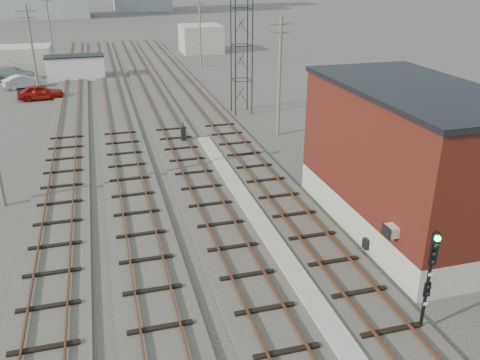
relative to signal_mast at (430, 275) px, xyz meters
name	(u,v)px	position (x,y,z in m)	size (l,w,h in m)	color
ground	(150,67)	(-3.70, 55.46, -2.44)	(320.00, 320.00, 0.00)	#282621
track_right	(200,103)	(-1.20, 34.46, -2.33)	(3.20, 90.00, 0.39)	#332D28
track_mid_right	(159,106)	(-5.20, 34.46, -2.33)	(3.20, 90.00, 0.39)	#332D28
track_mid_left	(115,109)	(-9.20, 34.46, -2.33)	(3.20, 90.00, 0.39)	#332D28
track_left	(70,112)	(-13.20, 34.46, -2.33)	(3.20, 90.00, 0.39)	#332D28
platform_curb	(259,222)	(-3.20, 9.46, -2.31)	(0.90, 28.00, 0.26)	gray
brick_building	(409,159)	(3.80, 7.46, 1.19)	(6.54, 12.20, 7.22)	gray
lattice_tower	(242,27)	(1.80, 30.46, 5.06)	(1.60, 1.60, 15.00)	black
utility_pole_left_b	(33,51)	(-16.20, 40.46, 2.36)	(1.80, 0.24, 9.00)	#595147
utility_pole_left_c	(49,24)	(-16.20, 65.46, 2.36)	(1.80, 0.24, 9.00)	#595147
utility_pole_right_a	(280,74)	(2.80, 23.46, 2.36)	(1.80, 0.24, 9.00)	#595147
utility_pole_right_b	(200,29)	(2.80, 53.46, 2.36)	(1.80, 0.24, 9.00)	#595147
shed_left	(18,60)	(-19.70, 55.46, -0.84)	(8.00, 5.00, 3.20)	gray
shed_right	(201,39)	(5.30, 65.46, -0.44)	(6.00, 6.00, 4.00)	gray
signal_mast	(430,275)	(0.00, 0.00, 0.00)	(0.40, 0.41, 4.13)	gray
switch_stand	(183,134)	(-4.70, 23.54, -1.74)	(0.35, 0.35, 1.47)	black
site_trailer	(75,67)	(-12.83, 49.60, -1.04)	(6.70, 3.12, 2.78)	silver
car_red	(40,92)	(-16.10, 40.53, -1.70)	(1.75, 4.34, 1.48)	maroon
car_silver	(24,81)	(-18.22, 46.48, -1.73)	(1.50, 4.29, 1.41)	#A9ACB0
car_grey	(14,74)	(-19.76, 51.04, -1.69)	(2.10, 5.16, 1.50)	gray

